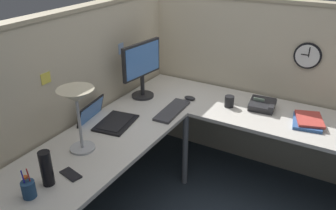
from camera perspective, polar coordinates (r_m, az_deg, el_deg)
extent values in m
plane|color=#2D3842|center=(3.09, 4.03, -15.10)|extent=(6.80, 6.80, 0.00)
cube|color=beige|center=(2.84, -14.80, -1.17)|extent=(2.57, 0.10, 1.55)
cube|color=tan|center=(2.59, -16.82, 14.58)|extent=(2.57, 0.12, 0.03)
cube|color=beige|center=(3.32, 15.26, 2.81)|extent=(0.10, 2.37, 1.55)
cube|color=tan|center=(3.11, 17.00, 16.30)|extent=(0.12, 2.37, 0.03)
cube|color=beige|center=(2.62, -8.45, -4.43)|extent=(2.35, 0.66, 0.03)
cube|color=beige|center=(2.93, 19.32, -2.28)|extent=(0.66, 1.49, 0.03)
cylinder|color=slate|center=(3.05, 2.86, -7.45)|extent=(0.05, 0.05, 0.70)
cylinder|color=#232326|center=(3.14, -4.19, 1.59)|extent=(0.20, 0.20, 0.02)
cylinder|color=#232326|center=(3.10, -4.24, 3.28)|extent=(0.04, 0.04, 0.20)
cube|color=#232326|center=(3.01, -4.39, 7.50)|extent=(0.46, 0.08, 0.30)
cube|color=#4C84D8|center=(3.00, -4.13, 7.43)|extent=(0.42, 0.06, 0.26)
cube|color=black|center=(2.70, -8.59, -2.93)|extent=(0.37, 0.29, 0.02)
cube|color=black|center=(2.70, -8.60, -2.74)|extent=(0.31, 0.22, 0.00)
cube|color=black|center=(2.79, -12.72, -1.44)|extent=(0.35, 0.12, 0.22)
cube|color=#4C84D8|center=(2.79, -12.58, -1.47)|extent=(0.31, 0.10, 0.18)
cube|color=#38383D|center=(2.85, 0.71, -0.90)|extent=(0.44, 0.17, 0.02)
ellipsoid|color=#232326|center=(3.06, 3.63, 1.15)|extent=(0.06, 0.10, 0.03)
cylinder|color=#B7BABF|center=(2.44, -13.92, -6.90)|extent=(0.17, 0.17, 0.02)
cylinder|color=#B7BABF|center=(2.34, -14.41, -2.94)|extent=(0.02, 0.02, 0.38)
cone|color=#B2A88C|center=(2.25, -14.97, 1.52)|extent=(0.24, 0.24, 0.09)
cylinder|color=navy|center=(2.10, -22.02, -12.80)|extent=(0.08, 0.08, 0.10)
cylinder|color=#1E1EB2|center=(2.06, -22.72, -11.45)|extent=(0.01, 0.02, 0.13)
cylinder|color=#B21E1E|center=(2.06, -21.92, -11.25)|extent=(0.01, 0.02, 0.13)
cylinder|color=#D8591E|center=(2.07, -22.54, -10.96)|extent=(0.03, 0.03, 0.01)
cube|color=black|center=(2.21, -15.76, -10.97)|extent=(0.10, 0.16, 0.01)
cylinder|color=black|center=(2.12, -19.45, -9.84)|extent=(0.07, 0.07, 0.22)
cube|color=#232326|center=(2.99, 15.25, -0.06)|extent=(0.21, 0.22, 0.10)
cube|color=#8CA58C|center=(2.98, 14.78, 0.74)|extent=(0.02, 0.09, 0.04)
cube|color=#232326|center=(2.97, 16.89, -0.02)|extent=(0.19, 0.06, 0.04)
cube|color=#335999|center=(2.88, 22.01, -2.63)|extent=(0.31, 0.26, 0.02)
cube|color=#BF3F38|center=(2.89, 22.32, -2.17)|extent=(0.31, 0.26, 0.02)
cylinder|color=black|center=(2.97, 10.08, 0.59)|extent=(0.08, 0.08, 0.10)
cylinder|color=black|center=(3.09, 22.07, 7.57)|extent=(0.03, 0.22, 0.22)
cylinder|color=white|center=(3.07, 22.01, 7.49)|extent=(0.00, 0.19, 0.19)
cube|color=black|center=(3.07, 21.67, 7.73)|extent=(0.00, 0.06, 0.01)
cube|color=black|center=(3.06, 22.30, 8.06)|extent=(0.00, 0.01, 0.08)
cube|color=#99B7E5|center=(3.05, -7.77, 9.23)|extent=(0.07, 0.00, 0.09)
cube|color=#EAD84C|center=(2.47, -19.53, 4.18)|extent=(0.08, 0.00, 0.08)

